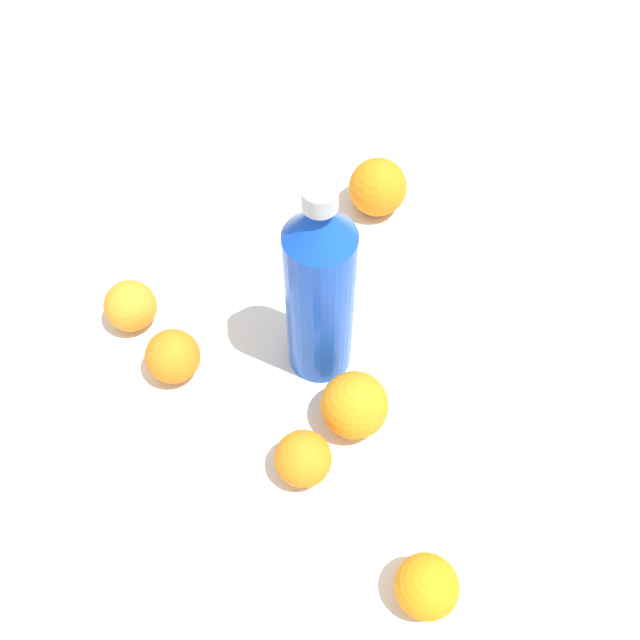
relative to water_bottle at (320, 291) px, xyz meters
The scene contains 8 objects.
ground_plane 0.14m from the water_bottle, 90.56° to the right, with size 2.40×2.40×0.00m, color silver.
water_bottle is the anchor object (origin of this frame).
orange_0 0.28m from the water_bottle, 138.52° to the left, with size 0.08×0.08×0.08m, color orange.
orange_1 0.20m from the water_bottle, 107.03° to the right, with size 0.07×0.07×0.07m, color orange.
orange_2 0.18m from the water_bottle, 30.68° to the right, with size 0.06×0.06×0.06m, color orange.
orange_3 0.32m from the water_bottle, ahead, with size 0.06×0.06×0.06m, color orange.
orange_4 0.26m from the water_bottle, 126.31° to the right, with size 0.06×0.06×0.06m, color orange.
orange_5 0.14m from the water_bottle, ahead, with size 0.08×0.08×0.08m, color orange.
Camera 1 is at (0.41, -0.16, 0.74)m, focal length 39.09 mm.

